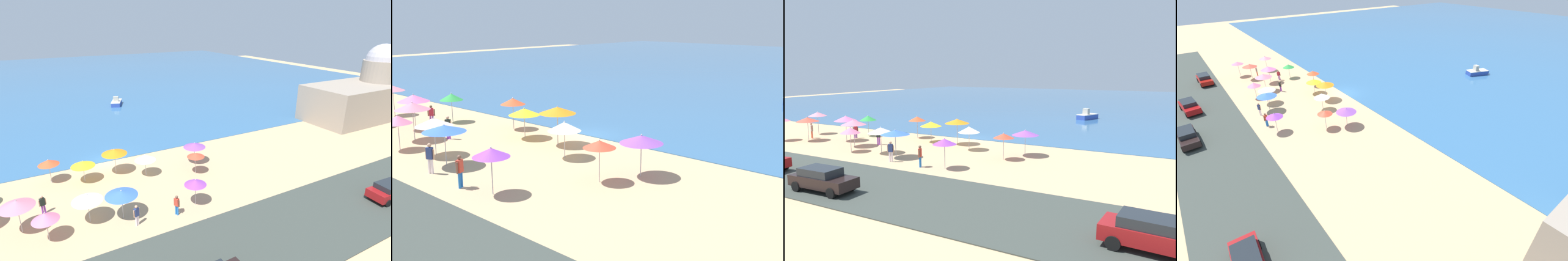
% 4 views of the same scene
% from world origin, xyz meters
% --- Properties ---
extents(ground_plane, '(160.00, 160.00, 0.00)m').
position_xyz_m(ground_plane, '(0.00, 0.00, 0.00)').
color(ground_plane, tan).
extents(beach_umbrella_0, '(2.50, 2.50, 2.48)m').
position_xyz_m(beach_umbrella_0, '(-1.24, -10.77, 2.21)').
color(beach_umbrella_0, '#B2B2B7').
rests_on(beach_umbrella_0, ground_plane).
extents(beach_umbrella_1, '(2.06, 2.06, 2.66)m').
position_xyz_m(beach_umbrella_1, '(-17.56, -5.65, 2.36)').
color(beach_umbrella_1, '#B2B2B7').
rests_on(beach_umbrella_1, ground_plane).
extents(beach_umbrella_2, '(1.81, 1.81, 2.34)m').
position_xyz_m(beach_umbrella_2, '(-6.51, -10.89, 2.00)').
color(beach_umbrella_2, '#B2B2B7').
rests_on(beach_umbrella_2, ground_plane).
extents(beach_umbrella_3, '(2.31, 2.31, 2.44)m').
position_xyz_m(beach_umbrella_3, '(-3.61, -10.02, 2.11)').
color(beach_umbrella_3, '#B2B2B7').
rests_on(beach_umbrella_3, ground_plane).
extents(beach_umbrella_4, '(1.87, 1.87, 2.40)m').
position_xyz_m(beach_umbrella_4, '(-11.36, -3.82, 2.06)').
color(beach_umbrella_4, '#B2B2B7').
rests_on(beach_umbrella_4, ground_plane).
extents(beach_umbrella_6, '(1.73, 1.73, 2.31)m').
position_xyz_m(beach_umbrella_6, '(7.21, -6.99, 2.04)').
color(beach_umbrella_6, '#B2B2B7').
rests_on(beach_umbrella_6, ground_plane).
extents(beach_umbrella_7, '(1.88, 1.88, 2.45)m').
position_xyz_m(beach_umbrella_7, '(-5.66, -2.12, 2.14)').
color(beach_umbrella_7, '#B2B2B7').
rests_on(beach_umbrella_7, ground_plane).
extents(beach_umbrella_8, '(2.41, 2.41, 2.72)m').
position_xyz_m(beach_umbrella_8, '(-8.16, -8.94, 2.40)').
color(beach_umbrella_8, '#B2B2B7').
rests_on(beach_umbrella_8, ground_plane).
extents(beach_umbrella_9, '(2.36, 2.36, 2.36)m').
position_xyz_m(beach_umbrella_9, '(8.26, -4.79, 2.07)').
color(beach_umbrella_9, '#B2B2B7').
rests_on(beach_umbrella_9, ground_plane).
extents(beach_umbrella_10, '(2.38, 2.38, 2.74)m').
position_xyz_m(beach_umbrella_10, '(-11.17, -7.21, 2.40)').
color(beach_umbrella_10, '#B2B2B7').
rests_on(beach_umbrella_10, ground_plane).
extents(beach_umbrella_11, '(2.05, 2.05, 2.29)m').
position_xyz_m(beach_umbrella_11, '(2.69, -5.00, 1.95)').
color(beach_umbrella_11, '#B2B2B7').
rests_on(beach_umbrella_11, ground_plane).
extents(beach_umbrella_12, '(1.84, 1.84, 2.41)m').
position_xyz_m(beach_umbrella_12, '(4.54, -11.83, 2.11)').
color(beach_umbrella_12, '#B2B2B7').
rests_on(beach_umbrella_12, ground_plane).
extents(beach_umbrella_14, '(2.21, 2.21, 2.21)m').
position_xyz_m(beach_umbrella_14, '(-2.86, -3.41, 1.90)').
color(beach_umbrella_14, '#B2B2B7').
rests_on(beach_umbrella_14, ground_plane).
extents(beach_umbrella_15, '(2.47, 2.47, 2.66)m').
position_xyz_m(beach_umbrella_15, '(0.20, -3.14, 2.36)').
color(beach_umbrella_15, '#B2B2B7').
rests_on(beach_umbrella_15, ground_plane).
extents(bather_0, '(0.38, 0.50, 1.61)m').
position_xyz_m(bather_0, '(-11.49, -5.64, 0.90)').
color(bather_0, purple).
rests_on(bather_0, ground_plane).
extents(bather_1, '(0.53, 0.35, 1.73)m').
position_xyz_m(bather_1, '(-0.58, -12.15, 0.97)').
color(bather_1, white).
rests_on(bather_1, ground_plane).
extents(bather_3, '(0.54, 0.33, 1.64)m').
position_xyz_m(bather_3, '(-6.62, -7.20, 0.92)').
color(bather_3, purple).
rests_on(bather_3, ground_plane).
extents(bather_4, '(0.35, 0.52, 1.72)m').
position_xyz_m(bather_4, '(2.60, -12.36, 0.96)').
color(bather_4, blue).
rests_on(bather_4, ground_plane).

